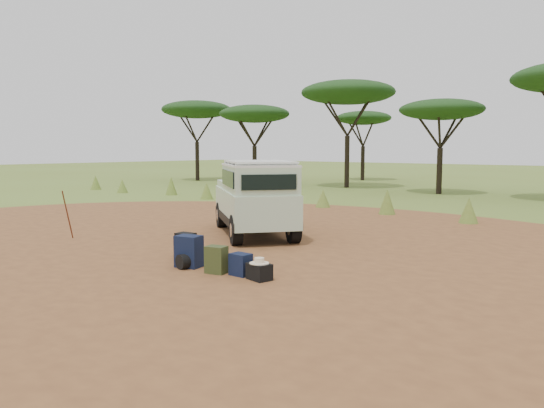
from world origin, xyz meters
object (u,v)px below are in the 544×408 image
Objects in this scene: walking_staff at (68,215)px; duffel_navy at (241,265)px; backpack_black at (186,245)px; backpack_navy at (189,251)px; backpack_olive at (216,260)px; safari_vehicle at (255,199)px; hard_case at (259,272)px.

duffel_navy is at bearing -34.34° from walking_staff.
backpack_navy is at bearing -44.61° from backpack_black.
backpack_olive is (1.55, -0.61, -0.01)m from backpack_black.
backpack_navy is 1.26m from duffel_navy.
duffel_navy is at bearing 5.28° from backpack_olive.
backpack_olive is at bearing -19.79° from safari_vehicle.
safari_vehicle is 4.80m from walking_staff.
hard_case is (6.48, -0.02, -0.49)m from walking_staff.
backpack_olive is (2.35, -3.72, -0.71)m from safari_vehicle.
safari_vehicle is at bearing 96.96° from backpack_black.
backpack_navy is (0.77, -0.59, 0.05)m from backpack_black.
backpack_navy reaches higher than duffel_navy.
backpack_black is at bearing 144.52° from backpack_olive.
walking_staff is (-3.19, -3.56, -0.33)m from safari_vehicle.
backpack_olive is at bearing -28.61° from backpack_black.
backpack_navy reaches higher than backpack_black.
backpack_olive is 1.22× the size of hard_case.
safari_vehicle is 7.96× the size of backpack_black.
duffel_navy reaches higher than hard_case.
backpack_olive is at bearing -159.87° from hard_case.
safari_vehicle is 3.13× the size of walking_staff.
safari_vehicle reaches higher than hard_case.
hard_case is (2.49, -0.47, -0.11)m from backpack_black.
backpack_black is 2.07m from duffel_navy.
backpack_navy is 1.48× the size of hard_case.
safari_vehicle is 6.70× the size of backpack_navy.
backpack_olive is 0.49m from duffel_navy.
backpack_black is 1.25× the size of hard_case.
safari_vehicle is at bearing 144.45° from hard_case.
backpack_black reaches higher than backpack_olive.
walking_staff is at bearing 163.87° from backpack_navy.
backpack_navy is at bearing -164.25° from hard_case.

